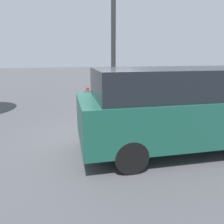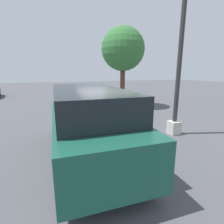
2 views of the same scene
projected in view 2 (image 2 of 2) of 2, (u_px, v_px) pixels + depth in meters
ground_plane at (110, 133)px, 7.52m from camera, size 80.00×80.00×0.00m
parking_meter_near at (119, 106)px, 7.72m from camera, size 0.20×0.11×1.47m
parking_meter_far at (89, 94)px, 12.28m from camera, size 0.20×0.11×1.44m
lamp_post at (178, 77)px, 6.91m from camera, size 0.44×0.44×6.47m
parked_van at (89, 121)px, 5.18m from camera, size 5.26×2.26×2.11m
street_tree at (123, 49)px, 12.41m from camera, size 3.07×3.07×5.68m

